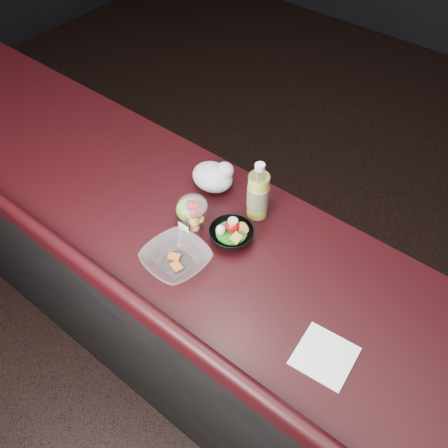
{
  "coord_description": "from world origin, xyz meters",
  "views": [
    {
      "loc": [
        0.74,
        -0.55,
        2.33
      ],
      "look_at": [
        0.04,
        0.32,
        1.1
      ],
      "focal_mm": 40.0,
      "sensor_mm": 36.0,
      "label": 1
    }
  ],
  "objects_px": {
    "lemonade_bottle": "(258,194)",
    "green_apple": "(188,210)",
    "fruit_cup": "(193,214)",
    "takeout_bowl": "(176,259)",
    "snack_bowl": "(231,234)"
  },
  "relations": [
    {
      "from": "fruit_cup",
      "to": "green_apple",
      "type": "relative_size",
      "value": 1.58
    },
    {
      "from": "lemonade_bottle",
      "to": "takeout_bowl",
      "type": "xyz_separation_m",
      "value": [
        -0.07,
        -0.35,
        -0.07
      ]
    },
    {
      "from": "lemonade_bottle",
      "to": "snack_bowl",
      "type": "bearing_deg",
      "value": -89.02
    },
    {
      "from": "snack_bowl",
      "to": "takeout_bowl",
      "type": "distance_m",
      "value": 0.21
    },
    {
      "from": "takeout_bowl",
      "to": "green_apple",
      "type": "bearing_deg",
      "value": 120.13
    },
    {
      "from": "fruit_cup",
      "to": "snack_bowl",
      "type": "relative_size",
      "value": 0.82
    },
    {
      "from": "green_apple",
      "to": "snack_bowl",
      "type": "relative_size",
      "value": 0.52
    },
    {
      "from": "lemonade_bottle",
      "to": "green_apple",
      "type": "relative_size",
      "value": 2.54
    },
    {
      "from": "green_apple",
      "to": "snack_bowl",
      "type": "xyz_separation_m",
      "value": [
        0.18,
        0.01,
        -0.01
      ]
    },
    {
      "from": "green_apple",
      "to": "snack_bowl",
      "type": "bearing_deg",
      "value": 4.59
    },
    {
      "from": "lemonade_bottle",
      "to": "green_apple",
      "type": "xyz_separation_m",
      "value": [
        -0.18,
        -0.17,
        -0.06
      ]
    },
    {
      "from": "fruit_cup",
      "to": "takeout_bowl",
      "type": "relative_size",
      "value": 0.62
    },
    {
      "from": "fruit_cup",
      "to": "takeout_bowl",
      "type": "xyz_separation_m",
      "value": [
        0.06,
        -0.15,
        -0.05
      ]
    },
    {
      "from": "green_apple",
      "to": "lemonade_bottle",
      "type": "bearing_deg",
      "value": 43.27
    },
    {
      "from": "lemonade_bottle",
      "to": "takeout_bowl",
      "type": "relative_size",
      "value": 1.0
    }
  ]
}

